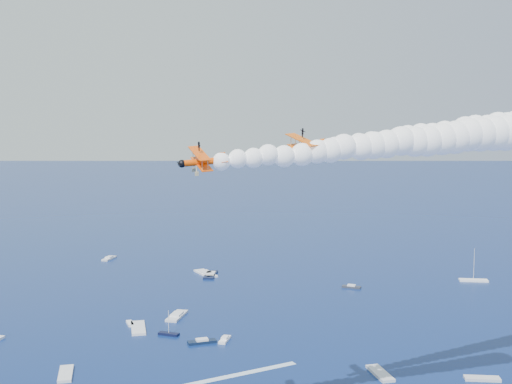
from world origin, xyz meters
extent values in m
cube|color=white|center=(108.88, 129.33, 0.35)|extent=(11.00, 7.12, 0.70)
cube|color=white|center=(13.06, 166.80, 0.35)|extent=(7.45, 14.39, 0.70)
cube|color=silver|center=(34.11, 54.89, 0.35)|extent=(3.58, 10.25, 0.70)
cube|color=silver|center=(-22.50, 205.88, 0.35)|extent=(7.03, 9.40, 0.70)
cube|color=silver|center=(-6.08, 113.54, 0.35)|extent=(8.49, 11.87, 0.70)
cube|color=white|center=(3.51, 88.12, 0.35)|extent=(4.68, 6.36, 0.70)
cube|color=silver|center=(55.72, 45.75, 0.35)|extent=(8.60, 5.32, 0.70)
cube|color=silver|center=(-18.63, 104.73, 0.35)|extent=(4.58, 12.51, 0.70)
cube|color=white|center=(-20.62, 109.64, 0.35)|extent=(2.10, 5.20, 0.70)
cube|color=black|center=(-2.89, 88.04, 0.35)|extent=(7.91, 2.91, 0.70)
cube|color=black|center=(-10.77, 97.03, 0.35)|extent=(6.02, 5.00, 0.70)
cube|color=black|center=(14.55, 164.19, 0.35)|extent=(8.17, 13.42, 0.70)
cube|color=#292D37|center=(60.28, 132.10, 0.35)|extent=(6.76, 5.79, 0.70)
cube|color=silver|center=(-38.36, 74.29, 0.35)|extent=(3.66, 10.12, 0.70)
cube|color=white|center=(-1.73, 63.04, 0.03)|extent=(37.41, 10.86, 0.04)
camera|label=1|loc=(-33.59, -81.58, 60.10)|focal=45.65mm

